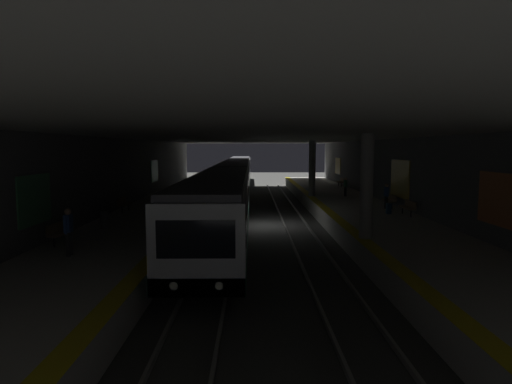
# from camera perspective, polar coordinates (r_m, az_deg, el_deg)

# --- Properties ---
(ground_plane) EXTENTS (120.00, 120.00, 0.00)m
(ground_plane) POSITION_cam_1_polar(r_m,az_deg,el_deg) (27.55, 0.68, -4.52)
(ground_plane) COLOR #42423F
(track_left) EXTENTS (60.00, 1.53, 0.16)m
(track_left) POSITION_cam_1_polar(r_m,az_deg,el_deg) (27.67, 5.26, -4.33)
(track_left) COLOR gray
(track_left) RESTS_ON ground
(track_right) EXTENTS (60.00, 1.53, 0.16)m
(track_right) POSITION_cam_1_polar(r_m,az_deg,el_deg) (27.57, -3.90, -4.35)
(track_right) COLOR gray
(track_right) RESTS_ON ground
(platform_left) EXTENTS (60.00, 5.30, 1.06)m
(platform_left) POSITION_cam_1_polar(r_m,az_deg,el_deg) (28.37, 14.05, -3.31)
(platform_left) COLOR beige
(platform_left) RESTS_ON ground
(platform_right) EXTENTS (60.00, 5.30, 1.06)m
(platform_right) POSITION_cam_1_polar(r_m,az_deg,el_deg) (28.08, -12.82, -3.38)
(platform_right) COLOR beige
(platform_right) RESTS_ON ground
(wall_left) EXTENTS (60.00, 0.56, 5.60)m
(wall_left) POSITION_cam_1_polar(r_m,az_deg,el_deg) (29.01, 19.69, 1.24)
(wall_left) COLOR slate
(wall_left) RESTS_ON ground
(wall_right) EXTENTS (60.00, 0.56, 5.60)m
(wall_right) POSITION_cam_1_polar(r_m,az_deg,el_deg) (28.57, -18.62, 1.21)
(wall_right) COLOR slate
(wall_right) RESTS_ON ground
(ceiling_slab) EXTENTS (60.00, 19.40, 0.40)m
(ceiling_slab) POSITION_cam_1_polar(r_m,az_deg,el_deg) (27.11, 0.70, 7.63)
(ceiling_slab) COLOR beige
(ceiling_slab) RESTS_ON wall_left
(pillar_near) EXTENTS (0.56, 0.56, 4.55)m
(pillar_near) POSITION_cam_1_polar(r_m,az_deg,el_deg) (19.06, 14.52, 0.73)
(pillar_near) COLOR gray
(pillar_near) RESTS_ON platform_left
(pillar_far) EXTENTS (0.56, 0.56, 4.55)m
(pillar_far) POSITION_cam_1_polar(r_m,az_deg,el_deg) (35.27, 7.49, 3.16)
(pillar_far) COLOR gray
(pillar_far) RESTS_ON platform_left
(metro_train) EXTENTS (57.48, 2.83, 3.49)m
(metro_train) POSITION_cam_1_polar(r_m,az_deg,el_deg) (40.74, -2.85, 1.73)
(metro_train) COLOR silver
(metro_train) RESTS_ON track_right
(bench_left_near) EXTENTS (1.70, 0.47, 0.86)m
(bench_left_near) POSITION_cam_1_polar(r_m,az_deg,el_deg) (26.48, 19.62, -1.84)
(bench_left_near) COLOR #262628
(bench_left_near) RESTS_ON platform_left
(bench_left_mid) EXTENTS (1.70, 0.47, 0.86)m
(bench_left_mid) POSITION_cam_1_polar(r_m,az_deg,el_deg) (29.59, 17.41, -0.98)
(bench_left_mid) COLOR #262628
(bench_left_mid) RESTS_ON platform_left
(bench_left_far) EXTENTS (1.70, 0.47, 0.86)m
(bench_left_far) POSITION_cam_1_polar(r_m,az_deg,el_deg) (44.60, 11.22, 1.40)
(bench_left_far) COLOR #262628
(bench_left_far) RESTS_ON platform_left
(bench_right_near) EXTENTS (1.70, 0.47, 0.86)m
(bench_right_near) POSITION_cam_1_polar(r_m,az_deg,el_deg) (19.44, -24.71, -4.74)
(bench_right_near) COLOR #262628
(bench_right_near) RESTS_ON platform_right
(bench_right_mid) EXTENTS (1.70, 0.47, 0.86)m
(bench_right_mid) POSITION_cam_1_polar(r_m,az_deg,el_deg) (27.74, -17.20, -1.42)
(bench_right_mid) COLOR #262628
(bench_right_mid) RESTS_ON platform_right
(person_waiting_near) EXTENTS (0.60, 0.24, 1.75)m
(person_waiting_near) POSITION_cam_1_polar(r_m,az_deg,el_deg) (17.05, -23.70, -4.65)
(person_waiting_near) COLOR #303030
(person_waiting_near) RESTS_ON platform_right
(person_walking_mid) EXTENTS (0.60, 0.22, 1.53)m
(person_walking_mid) POSITION_cam_1_polar(r_m,az_deg,el_deg) (35.58, 11.83, 0.75)
(person_walking_mid) COLOR black
(person_walking_mid) RESTS_ON platform_left
(person_standing_far) EXTENTS (0.60, 0.22, 1.62)m
(person_standing_far) POSITION_cam_1_polar(r_m,az_deg,el_deg) (33.78, 14.43, 0.52)
(person_standing_far) COLOR black
(person_standing_far) RESTS_ON platform_left
(person_boarding) EXTENTS (0.60, 0.22, 1.63)m
(person_boarding) POSITION_cam_1_polar(r_m,az_deg,el_deg) (28.91, 16.97, -0.41)
(person_boarding) COLOR black
(person_boarding) RESTS_ON platform_left
(suitcase_rolling) EXTENTS (0.33, 0.25, 0.93)m
(suitcase_rolling) POSITION_cam_1_polar(r_m,az_deg,el_deg) (26.83, 17.25, -2.11)
(suitcase_rolling) COLOR navy
(suitcase_rolling) RESTS_ON platform_left
(trash_bin) EXTENTS (0.44, 0.44, 0.85)m
(trash_bin) POSITION_cam_1_polar(r_m,az_deg,el_deg) (22.22, -19.49, -3.52)
(trash_bin) COLOR #595B5E
(trash_bin) RESTS_ON platform_right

